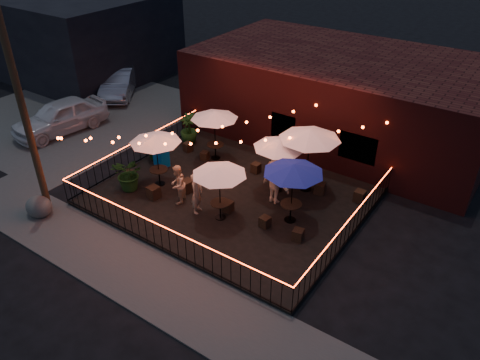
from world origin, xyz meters
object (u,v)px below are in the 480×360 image
object	(u,v)px
cafe_table_0	(155,139)
cafe_table_2	(219,171)
cafe_table_1	(214,116)
cafe_table_4	(294,169)
cooler	(161,156)
boulder	(39,207)
utility_pole	(24,114)
cafe_table_3	(280,144)
cafe_table_5	(310,135)

from	to	relation	value
cafe_table_0	cafe_table_2	distance (m)	3.51
cafe_table_0	cafe_table_1	xyz separation A→B (m)	(0.58, 3.07, 0.02)
cafe_table_4	cooler	bearing A→B (deg)	177.22
cafe_table_4	boulder	world-z (taller)	cafe_table_4
utility_pole	cafe_table_3	xyz separation A→B (m)	(6.71, 6.01, -1.76)
cafe_table_4	cafe_table_1	bearing A→B (deg)	156.76
cafe_table_3	cafe_table_5	xyz separation A→B (m)	(0.90, 0.72, 0.35)
utility_pole	cafe_table_1	world-z (taller)	utility_pole
cooler	cafe_table_1	bearing A→B (deg)	62.13
cafe_table_5	cooler	world-z (taller)	cafe_table_5
utility_pole	cooler	world-z (taller)	utility_pole
cafe_table_4	cafe_table_0	bearing A→B (deg)	-171.30
cafe_table_0	cafe_table_4	world-z (taller)	cafe_table_4
cafe_table_2	cafe_table_4	size ratio (longest dim) A/B	1.04
cafe_table_3	utility_pole	bearing A→B (deg)	-138.15
cafe_table_4	boulder	bearing A→B (deg)	-148.64
cafe_table_2	cafe_table_5	distance (m)	3.96
cafe_table_3	boulder	size ratio (longest dim) A/B	2.67
cafe_table_0	boulder	xyz separation A→B (m)	(-2.39, -4.05, -1.85)
cafe_table_3	cooler	world-z (taller)	cafe_table_3
cafe_table_1	cooler	distance (m)	2.94
cafe_table_0	cooler	size ratio (longest dim) A/B	2.52
cooler	cafe_table_3	bearing A→B (deg)	24.74
utility_pole	cafe_table_5	distance (m)	10.26
utility_pole	boulder	bearing A→B (deg)	-80.38
cafe_table_5	cafe_table_0	bearing A→B (deg)	-149.01
cooler	boulder	xyz separation A→B (m)	(-1.40, -5.25, -0.23)
cafe_table_0	boulder	distance (m)	5.06
cafe_table_0	cafe_table_2	world-z (taller)	cafe_table_0
cafe_table_2	cooler	xyz separation A→B (m)	(-4.46, 1.66, -1.54)
utility_pole	cafe_table_0	size ratio (longest dim) A/B	3.46
cafe_table_0	cafe_table_2	bearing A→B (deg)	-7.58
cafe_table_4	boulder	distance (m)	9.66
cafe_table_2	boulder	xyz separation A→B (m)	(-5.87, -3.59, -1.77)
boulder	cafe_table_1	bearing A→B (deg)	67.35
cafe_table_1	cooler	world-z (taller)	cafe_table_1
cafe_table_4	cafe_table_5	bearing A→B (deg)	103.59
cafe_table_3	cooler	distance (m)	5.61
utility_pole	cafe_table_4	world-z (taller)	utility_pole
cafe_table_1	cooler	size ratio (longest dim) A/B	2.51
cafe_table_1	boulder	distance (m)	7.94
utility_pole	cafe_table_1	size ratio (longest dim) A/B	3.48
cafe_table_5	cafe_table_4	bearing A→B (deg)	-76.41
cafe_table_5	cafe_table_3	bearing A→B (deg)	-141.32
cafe_table_3	cooler	bearing A→B (deg)	-167.32
cafe_table_0	cafe_table_3	bearing A→B (deg)	29.17
cafe_table_4	cafe_table_5	distance (m)	2.30
utility_pole	cafe_table_0	world-z (taller)	utility_pole
cafe_table_5	cooler	size ratio (longest dim) A/B	3.33
cafe_table_1	cafe_table_4	xyz separation A→B (m)	(5.11, -2.19, 0.08)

